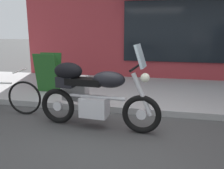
# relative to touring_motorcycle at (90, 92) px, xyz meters

# --- Properties ---
(ground_plane) EXTENTS (80.00, 80.00, 0.00)m
(ground_plane) POSITION_rel_touring_motorcycle_xyz_m (0.55, -0.31, -0.60)
(ground_plane) COLOR #3D3D3D
(touring_motorcycle) EXTENTS (2.07, 0.77, 1.39)m
(touring_motorcycle) POSITION_rel_touring_motorcycle_xyz_m (0.00, 0.00, 0.00)
(touring_motorcycle) COLOR black
(touring_motorcycle) RESTS_ON ground_plane
(sandwich_board_sign) EXTENTS (0.55, 0.41, 0.93)m
(sandwich_board_sign) POSITION_rel_touring_motorcycle_xyz_m (-1.58, 1.60, -0.01)
(sandwich_board_sign) COLOR #1E511E
(sandwich_board_sign) RESTS_ON sidewalk_curb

